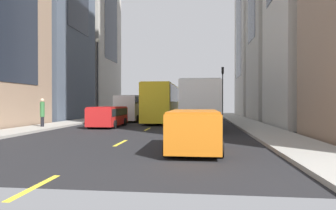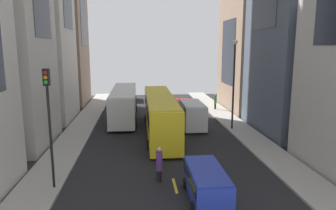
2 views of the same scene
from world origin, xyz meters
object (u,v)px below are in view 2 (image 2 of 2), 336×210
(streetcar_yellow, at_px, (160,111))
(delivery_van_white, at_px, (192,113))
(city_bus_white, at_px, (124,101))
(pedestrian_waiting_curb, at_px, (215,101))
(traffic_light_near_corner, at_px, (48,108))
(pedestrian_crossing_near, at_px, (159,164))
(car_blue_2, at_px, (206,181))
(car_red_1, at_px, (184,107))
(car_orange_0, at_px, (129,94))

(streetcar_yellow, relative_size, delivery_van_white, 2.91)
(city_bus_white, relative_size, pedestrian_waiting_curb, 6.27)
(city_bus_white, relative_size, traffic_light_near_corner, 1.91)
(streetcar_yellow, height_order, pedestrian_crossing_near, streetcar_yellow)
(city_bus_white, bearing_deg, streetcar_yellow, -60.76)
(delivery_van_white, xyz_separation_m, car_blue_2, (-1.77, -14.58, -0.52))
(pedestrian_crossing_near, bearing_deg, streetcar_yellow, -125.25)
(traffic_light_near_corner, bearing_deg, pedestrian_crossing_near, 4.77)
(delivery_van_white, height_order, pedestrian_crossing_near, delivery_van_white)
(city_bus_white, distance_m, pedestrian_crossing_near, 17.30)
(delivery_van_white, xyz_separation_m, traffic_light_near_corner, (-10.12, -12.68, 3.23))
(streetcar_yellow, distance_m, car_red_1, 8.93)
(streetcar_yellow, relative_size, pedestrian_waiting_curb, 7.15)
(city_bus_white, relative_size, streetcar_yellow, 0.88)
(car_orange_0, bearing_deg, car_blue_2, -81.20)
(car_red_1, bearing_deg, pedestrian_crossing_near, -102.75)
(traffic_light_near_corner, bearing_deg, car_orange_0, 83.37)
(pedestrian_crossing_near, xyz_separation_m, traffic_light_near_corner, (-6.02, -0.50, 3.62))
(city_bus_white, distance_m, car_blue_2, 20.14)
(city_bus_white, xyz_separation_m, car_orange_0, (0.25, 12.15, -1.08))
(pedestrian_waiting_curb, relative_size, pedestrian_crossing_near, 0.95)
(delivery_van_white, distance_m, car_orange_0, 18.29)
(city_bus_white, height_order, pedestrian_waiting_curb, city_bus_white)
(streetcar_yellow, height_order, car_orange_0, streetcar_yellow)
(city_bus_white, xyz_separation_m, delivery_van_white, (6.92, -4.87, -0.50))
(streetcar_yellow, distance_m, car_blue_2, 13.15)
(car_blue_2, relative_size, traffic_light_near_corner, 0.66)
(car_blue_2, bearing_deg, traffic_light_near_corner, 167.16)
(car_blue_2, bearing_deg, pedestrian_waiting_curb, 74.94)
(city_bus_white, relative_size, delivery_van_white, 2.55)
(car_red_1, bearing_deg, car_orange_0, 123.11)
(streetcar_yellow, relative_size, traffic_light_near_corner, 2.17)
(city_bus_white, bearing_deg, pedestrian_waiting_curb, 17.71)
(car_blue_2, bearing_deg, city_bus_white, 104.81)
(delivery_van_white, height_order, pedestrian_waiting_curb, delivery_van_white)
(delivery_van_white, height_order, car_red_1, delivery_van_white)
(car_orange_0, distance_m, traffic_light_near_corner, 30.14)
(streetcar_yellow, relative_size, car_blue_2, 3.32)
(delivery_van_white, distance_m, car_blue_2, 14.70)
(delivery_van_white, height_order, car_blue_2, delivery_van_white)
(city_bus_white, distance_m, car_orange_0, 12.21)
(streetcar_yellow, xyz_separation_m, delivery_van_white, (3.31, 1.57, -0.61))
(city_bus_white, height_order, streetcar_yellow, streetcar_yellow)
(streetcar_yellow, xyz_separation_m, traffic_light_near_corner, (-6.81, -11.11, 2.62))
(car_orange_0, bearing_deg, city_bus_white, -91.18)
(pedestrian_crossing_near, bearing_deg, city_bus_white, -111.62)
(car_blue_2, relative_size, pedestrian_crossing_near, 2.06)
(car_orange_0, bearing_deg, car_red_1, -56.89)
(streetcar_yellow, bearing_deg, traffic_light_near_corner, -121.49)
(car_red_1, bearing_deg, car_blue_2, -95.18)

